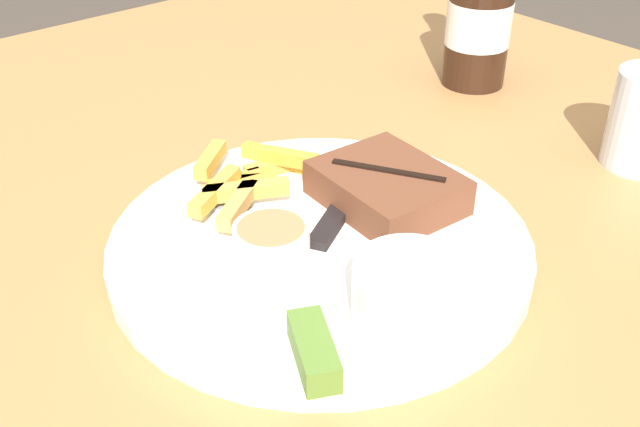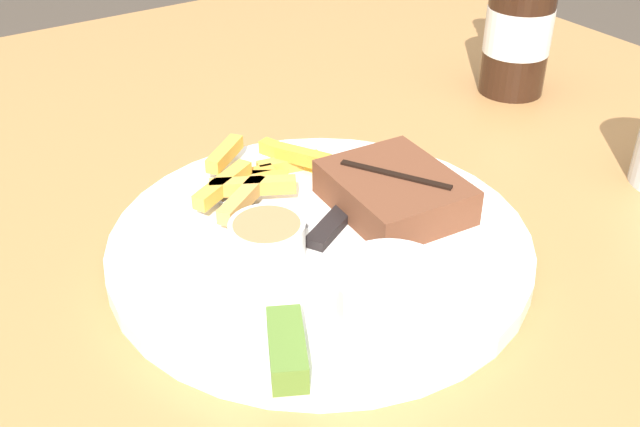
{
  "view_description": "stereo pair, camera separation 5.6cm",
  "coord_description": "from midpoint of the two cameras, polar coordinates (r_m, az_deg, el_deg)",
  "views": [
    {
      "loc": [
        0.36,
        -0.31,
        1.11
      ],
      "look_at": [
        0.0,
        0.0,
        0.8
      ],
      "focal_mm": 42.0,
      "sensor_mm": 36.0,
      "label": 1
    },
    {
      "loc": [
        0.39,
        -0.26,
        1.11
      ],
      "look_at": [
        0.0,
        0.0,
        0.8
      ],
      "focal_mm": 42.0,
      "sensor_mm": 36.0,
      "label": 2
    }
  ],
  "objects": [
    {
      "name": "dining_table",
      "position": [
        0.63,
        2.58,
        -8.73
      ],
      "size": [
        1.29,
        1.2,
        0.77
      ],
      "color": "#A87542",
      "rests_on": "ground_plane"
    },
    {
      "name": "dinner_plate",
      "position": [
        0.58,
        2.78,
        -2.49
      ],
      "size": [
        0.32,
        0.32,
        0.02
      ],
      "color": "white",
      "rests_on": "dining_table"
    },
    {
      "name": "steak_portion",
      "position": [
        0.6,
        8.47,
        1.49
      ],
      "size": [
        0.12,
        0.1,
        0.03
      ],
      "color": "brown",
      "rests_on": "dinner_plate"
    },
    {
      "name": "fries_pile",
      "position": [
        0.63,
        -2.14,
        3.02
      ],
      "size": [
        0.12,
        0.14,
        0.02
      ],
      "color": "gold",
      "rests_on": "dinner_plate"
    },
    {
      "name": "coleslaw_cup",
      "position": [
        0.48,
        8.84,
        -6.46
      ],
      "size": [
        0.07,
        0.07,
        0.05
      ],
      "color": "white",
      "rests_on": "dinner_plate"
    },
    {
      "name": "dipping_sauce_cup",
      "position": [
        0.54,
        -0.92,
        -2.12
      ],
      "size": [
        0.06,
        0.06,
        0.03
      ],
      "color": "silver",
      "rests_on": "dinner_plate"
    },
    {
      "name": "pickle_spear",
      "position": [
        0.46,
        1.01,
        -10.41
      ],
      "size": [
        0.06,
        0.05,
        0.02
      ],
      "color": "#567A2D",
      "rests_on": "dinner_plate"
    },
    {
      "name": "fork_utensil",
      "position": [
        0.61,
        -4.22,
        0.83
      ],
      "size": [
        0.13,
        0.07,
        0.0
      ],
      "rotation": [
        0.0,
        0.0,
        6.7
      ],
      "color": "#B7B7BC",
      "rests_on": "dinner_plate"
    },
    {
      "name": "knife_utensil",
      "position": [
        0.6,
        5.21,
        0.41
      ],
      "size": [
        0.09,
        0.15,
        0.01
      ],
      "rotation": [
        0.0,
        0.0,
        2.07
      ],
      "color": "#B7B7BC",
      "rests_on": "dinner_plate"
    },
    {
      "name": "beer_bottle",
      "position": [
        0.87,
        16.79,
        13.45
      ],
      "size": [
        0.07,
        0.07,
        0.21
      ],
      "color": "black",
      "rests_on": "dining_table"
    }
  ]
}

